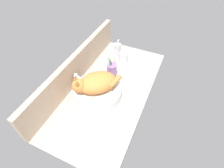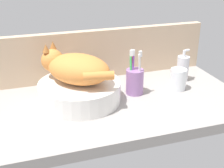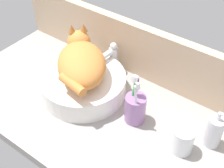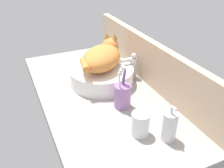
{
  "view_description": "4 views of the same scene",
  "coord_description": "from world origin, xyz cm",
  "px_view_note": "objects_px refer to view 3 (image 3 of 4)",
  "views": [
    {
      "loc": [
        -75.72,
        -36.44,
        94.05
      ],
      "look_at": [
        -2.09,
        -3.28,
        8.63
      ],
      "focal_mm": 28.0,
      "sensor_mm": 36.0,
      "label": 1
    },
    {
      "loc": [
        -30.5,
        -103.52,
        55.83
      ],
      "look_at": [
        2.96,
        -0.03,
        7.39
      ],
      "focal_mm": 50.0,
      "sensor_mm": 36.0,
      "label": 2
    },
    {
      "loc": [
        51.03,
        -58.76,
        81.35
      ],
      "look_at": [
        3.88,
        4.74,
        10.49
      ],
      "focal_mm": 50.0,
      "sensor_mm": 36.0,
      "label": 3
    },
    {
      "loc": [
        93.98,
        -36.67,
        62.49
      ],
      "look_at": [
        6.41,
        2.74,
        7.4
      ],
      "focal_mm": 40.0,
      "sensor_mm": 36.0,
      "label": 4
    }
  ],
  "objects_px": {
    "cat": "(81,61)",
    "faucet": "(112,58)",
    "toothbrush_cup": "(135,108)",
    "sink_basin": "(83,84)",
    "soap_dispenser": "(214,131)",
    "water_glass": "(182,141)"
  },
  "relations": [
    {
      "from": "cat",
      "to": "faucet",
      "type": "xyz_separation_m",
      "value": [
        0.02,
        0.15,
        -0.06
      ]
    },
    {
      "from": "cat",
      "to": "toothbrush_cup",
      "type": "xyz_separation_m",
      "value": [
        0.24,
        -0.01,
        -0.08
      ]
    },
    {
      "from": "sink_basin",
      "to": "soap_dispenser",
      "type": "xyz_separation_m",
      "value": [
        0.48,
        0.06,
        0.02
      ]
    },
    {
      "from": "cat",
      "to": "faucet",
      "type": "relative_size",
      "value": 2.19
    },
    {
      "from": "cat",
      "to": "water_glass",
      "type": "relative_size",
      "value": 3.29
    },
    {
      "from": "cat",
      "to": "faucet",
      "type": "bearing_deg",
      "value": 81.72
    },
    {
      "from": "sink_basin",
      "to": "cat",
      "type": "bearing_deg",
      "value": 138.61
    },
    {
      "from": "toothbrush_cup",
      "to": "water_glass",
      "type": "relative_size",
      "value": 2.07
    },
    {
      "from": "water_glass",
      "to": "toothbrush_cup",
      "type": "bearing_deg",
      "value": 174.12
    },
    {
      "from": "cat",
      "to": "water_glass",
      "type": "xyz_separation_m",
      "value": [
        0.43,
        -0.03,
        -0.1
      ]
    },
    {
      "from": "cat",
      "to": "water_glass",
      "type": "distance_m",
      "value": 0.44
    },
    {
      "from": "soap_dispenser",
      "to": "toothbrush_cup",
      "type": "bearing_deg",
      "value": -166.72
    },
    {
      "from": "sink_basin",
      "to": "cat",
      "type": "xyz_separation_m",
      "value": [
        -0.01,
        0.01,
        0.1
      ]
    },
    {
      "from": "water_glass",
      "to": "faucet",
      "type": "bearing_deg",
      "value": 156.29
    },
    {
      "from": "soap_dispenser",
      "to": "water_glass",
      "type": "xyz_separation_m",
      "value": [
        -0.07,
        -0.08,
        -0.02
      ]
    },
    {
      "from": "sink_basin",
      "to": "water_glass",
      "type": "relative_size",
      "value": 3.51
    },
    {
      "from": "cat",
      "to": "toothbrush_cup",
      "type": "height_order",
      "value": "cat"
    },
    {
      "from": "toothbrush_cup",
      "to": "faucet",
      "type": "bearing_deg",
      "value": 143.83
    },
    {
      "from": "sink_basin",
      "to": "soap_dispenser",
      "type": "relative_size",
      "value": 2.17
    },
    {
      "from": "faucet",
      "to": "water_glass",
      "type": "relative_size",
      "value": 1.51
    },
    {
      "from": "faucet",
      "to": "toothbrush_cup",
      "type": "height_order",
      "value": "toothbrush_cup"
    },
    {
      "from": "sink_basin",
      "to": "toothbrush_cup",
      "type": "relative_size",
      "value": 1.7
    }
  ]
}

